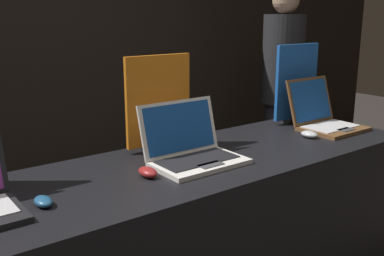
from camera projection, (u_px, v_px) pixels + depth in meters
wall_back at (41, 37)px, 3.25m from camera, size 8.00×0.05×2.80m
mouse_front at (43, 201)px, 1.51m from camera, size 0.06×0.09×0.03m
laptop_middle at (192, 149)px, 1.95m from camera, size 0.39×0.31×0.25m
mouse_middle at (148, 172)px, 1.78m from camera, size 0.06×0.10×0.04m
promo_stand_middle at (159, 105)px, 2.11m from camera, size 0.35×0.07×0.45m
laptop_back at (324, 117)px, 2.52m from camera, size 0.34×0.35×0.27m
mouse_back at (309, 134)px, 2.34m from camera, size 0.07×0.10×0.03m
promo_stand_back at (296, 85)px, 2.64m from camera, size 0.34×0.07×0.46m
person_bystander at (281, 94)px, 3.71m from camera, size 0.34×0.34×1.78m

